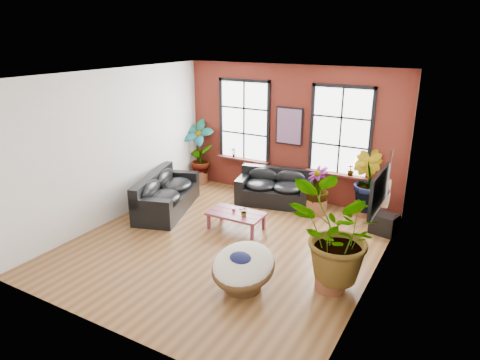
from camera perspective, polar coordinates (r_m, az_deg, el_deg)
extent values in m
cube|color=brown|center=(9.19, -1.87, -8.52)|extent=(6.00, 6.50, 0.02)
cube|color=white|center=(8.18, -2.14, 13.90)|extent=(6.00, 6.50, 0.02)
cube|color=#5B1C15|center=(11.33, 6.71, 6.22)|extent=(6.00, 0.02, 3.50)
cube|color=silver|center=(6.17, -18.13, -5.81)|extent=(6.00, 0.02, 3.50)
cube|color=silver|center=(10.36, -16.37, 4.36)|extent=(0.02, 6.50, 3.50)
cube|color=silver|center=(7.47, 18.09, -1.41)|extent=(0.02, 6.50, 3.50)
cube|color=white|center=(11.82, 0.55, 7.87)|extent=(1.40, 0.02, 2.10)
cube|color=#33100E|center=(12.01, 0.37, 2.76)|extent=(1.60, 0.22, 0.06)
cube|color=white|center=(10.79, 13.25, 6.29)|extent=(1.40, 0.02, 2.10)
cube|color=#33100E|center=(11.01, 12.73, 0.74)|extent=(1.60, 0.22, 0.06)
cube|color=black|center=(11.20, 4.62, -2.06)|extent=(2.09, 1.34, 0.44)
cube|color=black|center=(11.38, 5.06, 0.64)|extent=(1.93, 0.65, 0.45)
cube|color=black|center=(11.28, 0.45, -0.04)|extent=(0.43, 0.96, 0.23)
cube|color=black|center=(10.95, 9.01, -0.87)|extent=(0.43, 0.96, 0.23)
ellipsoid|color=black|center=(11.13, 2.76, -0.61)|extent=(0.96, 0.95, 0.25)
ellipsoid|color=black|center=(11.33, 3.11, 0.60)|extent=(0.84, 0.42, 0.43)
ellipsoid|color=black|center=(10.99, 6.47, -0.98)|extent=(0.96, 0.95, 0.25)
ellipsoid|color=black|center=(11.19, 6.76, 0.26)|extent=(0.84, 0.42, 0.43)
cube|color=black|center=(10.89, -9.62, -2.85)|extent=(1.66, 2.52, 0.45)
cube|color=black|center=(10.87, -11.57, -0.44)|extent=(0.96, 2.28, 0.47)
cube|color=black|center=(9.87, -11.83, -3.19)|extent=(1.00, 0.53, 0.24)
cube|color=black|center=(11.70, -7.94, 0.59)|extent=(1.00, 0.53, 0.24)
ellipsoid|color=black|center=(10.37, -10.31, -2.30)|extent=(1.10, 1.23, 0.26)
ellipsoid|color=black|center=(10.41, -11.81, -1.32)|extent=(0.57, 1.05, 0.45)
ellipsoid|color=black|center=(11.18, -8.62, -0.62)|extent=(1.10, 1.23, 0.26)
ellipsoid|color=black|center=(11.22, -10.01, 0.29)|extent=(0.57, 1.05, 0.45)
cube|color=maroon|center=(9.66, -0.51, -4.53)|extent=(1.27, 0.74, 0.05)
cube|color=#33100E|center=(9.56, -0.86, -4.62)|extent=(1.25, 0.03, 0.00)
cube|color=#33100E|center=(9.75, -0.17, -4.13)|extent=(1.25, 0.03, 0.00)
cube|color=maroon|center=(9.79, -4.19, -5.56)|extent=(0.06, 0.06, 0.35)
cube|color=maroon|center=(9.28, 1.64, -6.95)|extent=(0.06, 0.06, 0.35)
cube|color=maroon|center=(10.23, -2.45, -4.39)|extent=(0.06, 0.06, 0.35)
cube|color=maroon|center=(9.75, 3.18, -5.64)|extent=(0.06, 0.06, 0.35)
cylinder|color=#C3305F|center=(9.71, -0.85, -3.97)|extent=(0.07, 0.07, 0.08)
cylinder|color=#51361C|center=(7.66, 0.40, -13.46)|extent=(0.68, 0.68, 0.26)
torus|color=#51361C|center=(7.50, 0.40, -11.53)|extent=(1.18, 1.18, 0.51)
ellipsoid|color=#EFE5CE|center=(7.47, 0.40, -11.11)|extent=(1.14, 1.20, 0.69)
ellipsoid|color=#151A43|center=(7.36, 0.18, -10.42)|extent=(0.45, 0.37, 0.19)
cube|color=black|center=(11.23, 6.60, 7.15)|extent=(0.74, 0.04, 0.98)
cube|color=#0C7F8C|center=(11.20, 6.54, 7.12)|extent=(0.66, 0.02, 0.90)
cube|color=black|center=(7.80, 18.06, -1.35)|extent=(0.06, 1.25, 0.72)
cube|color=black|center=(7.80, 17.81, -1.31)|extent=(0.01, 1.15, 0.62)
cylinder|color=#B27F4C|center=(8.95, 18.86, -2.36)|extent=(0.09, 0.38, 0.38)
cylinder|color=#B27F4C|center=(8.87, 19.03, -0.86)|extent=(0.09, 0.30, 0.30)
cylinder|color=black|center=(8.95, 18.83, -2.36)|extent=(0.09, 0.11, 0.11)
cube|color=#33100E|center=(8.76, 19.29, 1.42)|extent=(0.04, 0.05, 0.55)
cube|color=#33100E|center=(8.67, 19.52, 3.43)|extent=(0.06, 0.06, 0.14)
cube|color=black|center=(10.06, 18.67, -5.53)|extent=(0.62, 0.55, 0.45)
cylinder|color=brown|center=(12.78, -5.51, 0.49)|extent=(0.56, 0.56, 0.38)
cylinder|color=brown|center=(10.91, 16.18, -3.65)|extent=(0.60, 0.60, 0.34)
cylinder|color=brown|center=(7.78, 11.96, -12.74)|extent=(0.56, 0.56, 0.39)
cylinder|color=brown|center=(10.73, 10.11, -3.44)|extent=(0.66, 0.66, 0.38)
imported|color=#354813|center=(12.51, -5.51, 4.04)|extent=(1.01, 0.77, 1.74)
imported|color=#354813|center=(10.67, 16.45, -0.07)|extent=(1.04, 1.03, 1.48)
imported|color=#354813|center=(7.40, 12.54, -7.33)|extent=(2.02, 1.96, 1.71)
imported|color=#354813|center=(10.56, 10.25, -1.02)|extent=(0.84, 0.84, 1.07)
imported|color=#354813|center=(9.43, 0.58, -4.22)|extent=(0.23, 0.21, 0.23)
imported|color=#354813|center=(12.11, -0.87, 3.70)|extent=(0.17, 0.17, 0.27)
imported|color=#354813|center=(10.87, 14.54, 1.27)|extent=(0.19, 0.19, 0.27)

